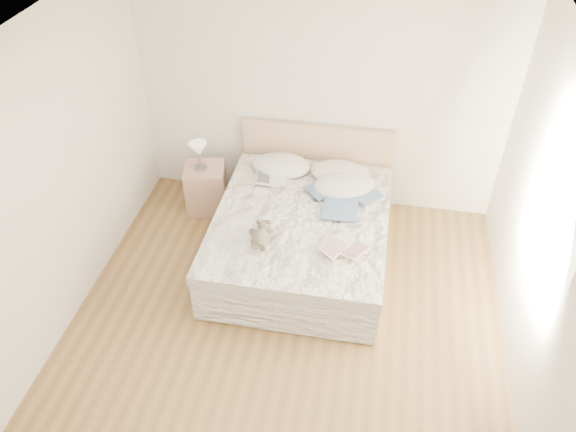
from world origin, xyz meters
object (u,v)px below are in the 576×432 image
(childrens_book, at_px, (345,249))
(table_lamp, at_px, (198,151))
(bed, at_px, (302,232))
(nightstand, at_px, (206,188))
(teddy_bear, at_px, (260,242))
(photo_book, at_px, (271,179))

(childrens_book, bearing_deg, table_lamp, -178.26)
(bed, xyz_separation_m, childrens_book, (0.48, -0.53, 0.32))
(nightstand, bearing_deg, teddy_bear, -52.23)
(bed, height_order, childrens_book, bed)
(table_lamp, distance_m, photo_book, 0.88)
(childrens_book, distance_m, teddy_bear, 0.79)
(childrens_book, bearing_deg, teddy_bear, -141.23)
(table_lamp, relative_size, teddy_bear, 1.10)
(table_lamp, height_order, teddy_bear, table_lamp)
(nightstand, xyz_separation_m, table_lamp, (-0.03, -0.02, 0.51))
(childrens_book, bearing_deg, bed, 166.44)
(childrens_book, relative_size, teddy_bear, 1.32)
(photo_book, bearing_deg, nightstand, 158.59)
(childrens_book, xyz_separation_m, teddy_bear, (-0.79, -0.06, 0.02))
(teddy_bear, bearing_deg, table_lamp, 124.55)
(nightstand, relative_size, teddy_bear, 1.89)
(table_lamp, bearing_deg, photo_book, -10.46)
(photo_book, bearing_deg, bed, -55.18)
(photo_book, relative_size, childrens_book, 0.92)
(nightstand, distance_m, teddy_bear, 1.55)
(bed, bearing_deg, childrens_book, -47.89)
(childrens_book, bearing_deg, photo_book, 167.37)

